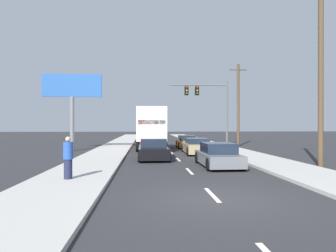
{
  "coord_description": "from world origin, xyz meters",
  "views": [
    {
      "loc": [
        -2.14,
        -9.03,
        2.24
      ],
      "look_at": [
        -0.5,
        12.9,
        2.18
      ],
      "focal_mm": 32.4,
      "sensor_mm": 36.0,
      "label": 1
    }
  ],
  "objects_px": {
    "car_black": "(153,150)",
    "traffic_signal_mast": "(204,97)",
    "utility_pole_near": "(321,73)",
    "roadside_billboard": "(72,94)",
    "car_tan": "(197,146)",
    "pedestrian_near_corner": "(68,158)",
    "box_truck": "(151,126)",
    "utility_pole_mid": "(238,104)",
    "car_gray": "(218,156)",
    "car_orange": "(186,142)"
  },
  "relations": [
    {
      "from": "utility_pole_mid",
      "to": "roadside_billboard",
      "type": "height_order",
      "value": "utility_pole_mid"
    },
    {
      "from": "car_gray",
      "to": "roadside_billboard",
      "type": "bearing_deg",
      "value": 133.44
    },
    {
      "from": "box_truck",
      "to": "car_gray",
      "type": "relative_size",
      "value": 1.91
    },
    {
      "from": "car_black",
      "to": "utility_pole_mid",
      "type": "distance_m",
      "value": 15.1
    },
    {
      "from": "car_black",
      "to": "traffic_signal_mast",
      "type": "bearing_deg",
      "value": 65.75
    },
    {
      "from": "car_orange",
      "to": "traffic_signal_mast",
      "type": "distance_m",
      "value": 6.54
    },
    {
      "from": "car_orange",
      "to": "pedestrian_near_corner",
      "type": "height_order",
      "value": "pedestrian_near_corner"
    },
    {
      "from": "box_truck",
      "to": "utility_pole_mid",
      "type": "bearing_deg",
      "value": 22.48
    },
    {
      "from": "roadside_billboard",
      "to": "pedestrian_near_corner",
      "type": "height_order",
      "value": "roadside_billboard"
    },
    {
      "from": "box_truck",
      "to": "car_tan",
      "type": "relative_size",
      "value": 1.73
    },
    {
      "from": "car_tan",
      "to": "pedestrian_near_corner",
      "type": "bearing_deg",
      "value": -121.65
    },
    {
      "from": "car_tan",
      "to": "roadside_billboard",
      "type": "bearing_deg",
      "value": 161.21
    },
    {
      "from": "car_black",
      "to": "pedestrian_near_corner",
      "type": "relative_size",
      "value": 2.77
    },
    {
      "from": "car_black",
      "to": "car_orange",
      "type": "height_order",
      "value": "car_black"
    },
    {
      "from": "car_orange",
      "to": "car_tan",
      "type": "relative_size",
      "value": 0.88
    },
    {
      "from": "car_gray",
      "to": "utility_pole_near",
      "type": "relative_size",
      "value": 0.43
    },
    {
      "from": "car_tan",
      "to": "utility_pole_near",
      "type": "xyz_separation_m",
      "value": [
        5.39,
        -7.88,
        4.47
      ]
    },
    {
      "from": "traffic_signal_mast",
      "to": "roadside_billboard",
      "type": "height_order",
      "value": "traffic_signal_mast"
    },
    {
      "from": "traffic_signal_mast",
      "to": "car_tan",
      "type": "bearing_deg",
      "value": -104.44
    },
    {
      "from": "roadside_billboard",
      "to": "pedestrian_near_corner",
      "type": "distance_m",
      "value": 15.83
    },
    {
      "from": "car_gray",
      "to": "utility_pole_near",
      "type": "height_order",
      "value": "utility_pole_near"
    },
    {
      "from": "car_black",
      "to": "roadside_billboard",
      "type": "height_order",
      "value": "roadside_billboard"
    },
    {
      "from": "utility_pole_mid",
      "to": "car_black",
      "type": "bearing_deg",
      "value": -129.35
    },
    {
      "from": "car_gray",
      "to": "pedestrian_near_corner",
      "type": "distance_m",
      "value": 8.05
    },
    {
      "from": "utility_pole_near",
      "to": "roadside_billboard",
      "type": "xyz_separation_m",
      "value": [
        -15.79,
        11.42,
        -0.11
      ]
    },
    {
      "from": "box_truck",
      "to": "car_gray",
      "type": "xyz_separation_m",
      "value": [
        3.39,
        -11.35,
        -1.53
      ]
    },
    {
      "from": "pedestrian_near_corner",
      "to": "utility_pole_near",
      "type": "bearing_deg",
      "value": 15.82
    },
    {
      "from": "box_truck",
      "to": "utility_pole_near",
      "type": "xyz_separation_m",
      "value": [
        8.86,
        -11.87,
        2.93
      ]
    },
    {
      "from": "car_black",
      "to": "pedestrian_near_corner",
      "type": "distance_m",
      "value": 8.68
    },
    {
      "from": "car_black",
      "to": "car_tan",
      "type": "height_order",
      "value": "car_black"
    },
    {
      "from": "car_tan",
      "to": "pedestrian_near_corner",
      "type": "relative_size",
      "value": 2.8
    },
    {
      "from": "utility_pole_mid",
      "to": "pedestrian_near_corner",
      "type": "bearing_deg",
      "value": -123.66
    },
    {
      "from": "roadside_billboard",
      "to": "traffic_signal_mast",
      "type": "bearing_deg",
      "value": 26.37
    },
    {
      "from": "utility_pole_near",
      "to": "pedestrian_near_corner",
      "type": "bearing_deg",
      "value": -164.18
    },
    {
      "from": "traffic_signal_mast",
      "to": "box_truck",
      "type": "bearing_deg",
      "value": -135.27
    },
    {
      "from": "car_tan",
      "to": "traffic_signal_mast",
      "type": "xyz_separation_m",
      "value": [
        2.57,
        9.97,
        4.78
      ]
    },
    {
      "from": "pedestrian_near_corner",
      "to": "car_tan",
      "type": "bearing_deg",
      "value": 58.35
    },
    {
      "from": "car_gray",
      "to": "pedestrian_near_corner",
      "type": "height_order",
      "value": "pedestrian_near_corner"
    },
    {
      "from": "car_gray",
      "to": "utility_pole_mid",
      "type": "height_order",
      "value": "utility_pole_mid"
    },
    {
      "from": "pedestrian_near_corner",
      "to": "car_black",
      "type": "bearing_deg",
      "value": 65.95
    },
    {
      "from": "car_black",
      "to": "traffic_signal_mast",
      "type": "xyz_separation_m",
      "value": [
        6.06,
        13.45,
        4.74
      ]
    },
    {
      "from": "traffic_signal_mast",
      "to": "pedestrian_near_corner",
      "type": "relative_size",
      "value": 4.34
    },
    {
      "from": "box_truck",
      "to": "car_orange",
      "type": "distance_m",
      "value": 4.49
    },
    {
      "from": "traffic_signal_mast",
      "to": "utility_pole_near",
      "type": "distance_m",
      "value": 18.08
    },
    {
      "from": "utility_pole_near",
      "to": "car_gray",
      "type": "bearing_deg",
      "value": 174.55
    },
    {
      "from": "car_gray",
      "to": "traffic_signal_mast",
      "type": "relative_size",
      "value": 0.59
    },
    {
      "from": "box_truck",
      "to": "utility_pole_mid",
      "type": "xyz_separation_m",
      "value": [
        9.24,
        3.82,
        2.36
      ]
    },
    {
      "from": "roadside_billboard",
      "to": "car_gray",
      "type": "bearing_deg",
      "value": -46.56
    },
    {
      "from": "box_truck",
      "to": "traffic_signal_mast",
      "type": "relative_size",
      "value": 1.12
    },
    {
      "from": "car_black",
      "to": "traffic_signal_mast",
      "type": "relative_size",
      "value": 0.64
    }
  ]
}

